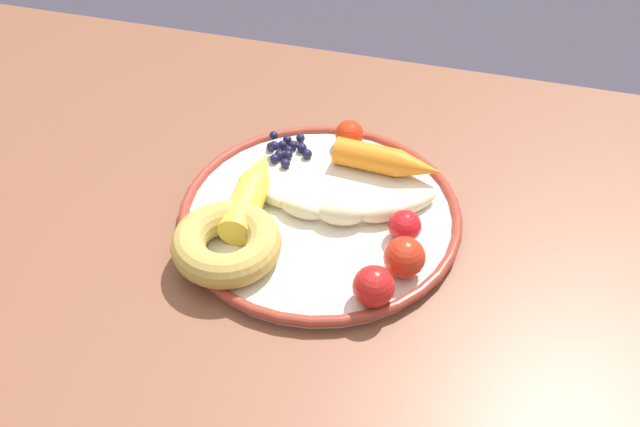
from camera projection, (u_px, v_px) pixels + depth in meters
dining_table at (276, 290)px, 0.87m from camera, size 1.29×0.80×0.70m
plate at (320, 215)px, 0.83m from camera, size 0.32×0.32×0.02m
banana at (342, 207)px, 0.82m from camera, size 0.21×0.09×0.03m
carrot_orange at (388, 161)px, 0.87m from camera, size 0.13×0.04×0.03m
carrot_yellow at (251, 192)px, 0.83m from camera, size 0.04×0.14×0.04m
donut at (227, 243)px, 0.77m from camera, size 0.16×0.16×0.04m
blueberry_pile at (287, 149)px, 0.90m from camera, size 0.06×0.06×0.02m
tomato_near at (404, 257)px, 0.75m from camera, size 0.04×0.04×0.04m
tomato_mid at (405, 226)px, 0.79m from camera, size 0.04×0.04×0.04m
tomato_far at (374, 286)px, 0.72m from camera, size 0.04×0.04×0.04m
tomato_extra at (349, 134)px, 0.91m from camera, size 0.04×0.04×0.04m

